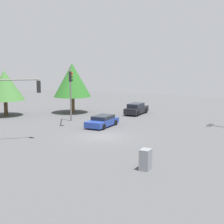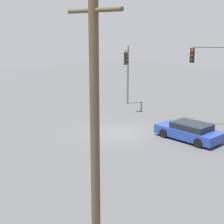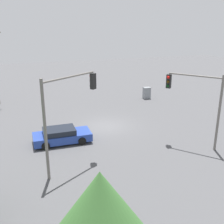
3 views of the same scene
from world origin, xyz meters
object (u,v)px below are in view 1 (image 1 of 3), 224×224
Objects in this scene: traffic_signal_main at (71,85)px; traffic_signal_cross at (13,97)px; electrical_cabinet at (146,160)px; sedan_blue at (102,121)px; sedan_dark at (136,109)px.

traffic_signal_cross is (-9.60, -0.41, -0.40)m from traffic_signal_main.
electrical_cabinet is at bearing 15.64° from traffic_signal_main.
electrical_cabinet is at bearing 128.76° from sedan_blue.
traffic_signal_cross reaches higher than electrical_cabinet.
electrical_cabinet is at bearing -66.12° from sedan_dark.
electrical_cabinet is (-2.20, -13.01, -3.21)m from traffic_signal_cross.
traffic_signal_main reaches higher than sedan_blue.
traffic_signal_main reaches higher than electrical_cabinet.
sedan_dark is at bearing 37.55° from traffic_signal_cross.
traffic_signal_cross reaches higher than sedan_blue.
sedan_blue is 5.49m from traffic_signal_main.
sedan_dark is at bearing 123.64° from traffic_signal_main.
traffic_signal_main is (0.12, 4.04, 3.71)m from sedan_blue.
traffic_signal_main is 18.24m from electrical_cabinet.
traffic_signal_main is at bearing -1.66° from sedan_blue.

